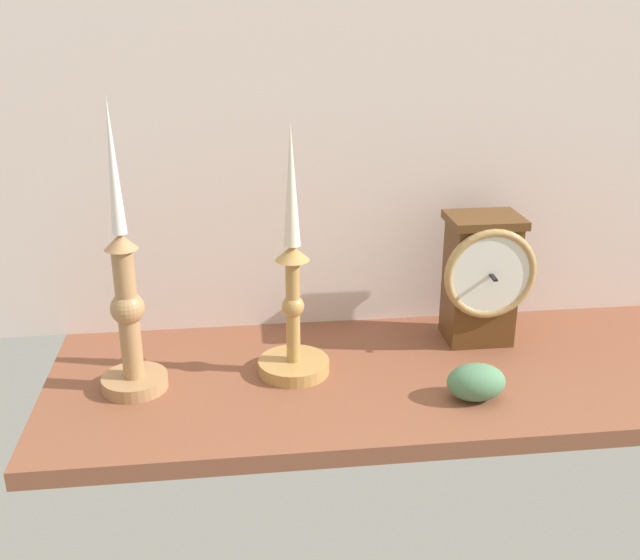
{
  "coord_description": "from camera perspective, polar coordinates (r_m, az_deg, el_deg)",
  "views": [
    {
      "loc": [
        -23.89,
        -89.75,
        49.3
      ],
      "look_at": [
        -13.02,
        0.0,
        14.0
      ],
      "focal_mm": 41.93,
      "sensor_mm": 36.0,
      "label": 1
    }
  ],
  "objects": [
    {
      "name": "back_wall",
      "position": [
        1.12,
        5.61,
        12.61
      ],
      "size": [
        120.0,
        2.0,
        65.0
      ],
      "primitive_type": "cube",
      "color": "beige",
      "rests_on": "ground_plane"
    },
    {
      "name": "ivy_sprig",
      "position": [
        0.98,
        11.82,
        -7.64
      ],
      "size": [
        7.63,
        5.34,
        4.86
      ],
      "color": "#4D7D56",
      "rests_on": "ground_plane"
    },
    {
      "name": "candlestick_tall_center",
      "position": [
        0.98,
        -14.46,
        -2.33
      ],
      "size": [
        8.61,
        8.61,
        38.14
      ],
      "color": "#A87B50",
      "rests_on": "ground_plane"
    },
    {
      "name": "mantel_clock",
      "position": [
        1.11,
        12.23,
        0.19
      ],
      "size": [
        13.39,
        10.84,
        19.26
      ],
      "color": "#553317",
      "rests_on": "ground_plane"
    },
    {
      "name": "candlestick_tall_left",
      "position": [
        1.0,
        -2.08,
        -1.99
      ],
      "size": [
        9.8,
        9.8,
        34.27
      ],
      "color": "#B38648",
      "rests_on": "ground_plane"
    },
    {
      "name": "ground_plane",
      "position": [
        1.06,
        7.08,
        -7.39
      ],
      "size": [
        100.0,
        36.0,
        2.4
      ],
      "primitive_type": "cube",
      "color": "brown"
    }
  ]
}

